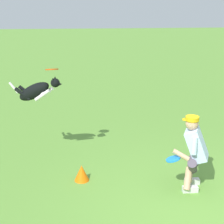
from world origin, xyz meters
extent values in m
plane|color=#609539|center=(0.00, 0.00, 0.00)|extent=(60.00, 60.00, 0.00)
cube|color=silver|center=(-0.13, -0.95, 0.05)|extent=(0.26, 0.10, 0.10)
cylinder|color=tan|center=(-0.08, -0.97, 0.24)|extent=(0.22, 0.33, 0.37)
cylinder|color=#524757|center=(-0.13, -0.92, 0.47)|extent=(0.29, 0.43, 0.37)
cube|color=silver|center=(-0.02, -0.69, 0.05)|extent=(0.26, 0.10, 0.10)
cylinder|color=tan|center=(0.03, -0.71, 0.24)|extent=(0.22, 0.33, 0.37)
cylinder|color=#524757|center=(-0.04, -0.70, 0.47)|extent=(0.29, 0.43, 0.37)
cube|color=silver|center=(-0.11, -0.80, 0.81)|extent=(0.51, 0.47, 0.58)
cylinder|color=silver|center=(-0.17, -1.00, 0.87)|extent=(0.14, 0.16, 0.29)
cylinder|color=silver|center=(-0.02, -0.63, 0.87)|extent=(0.14, 0.16, 0.29)
cylinder|color=tan|center=(0.18, -0.68, 0.69)|extent=(0.30, 0.18, 0.19)
cylinder|color=tan|center=(-0.14, -1.03, 0.71)|extent=(0.13, 0.16, 0.27)
sphere|color=tan|center=(-0.02, -0.84, 1.17)|extent=(0.21, 0.21, 0.21)
cylinder|color=#ECB115|center=(-0.02, -0.84, 1.26)|extent=(0.22, 0.22, 0.07)
cylinder|color=#ECB115|center=(0.07, -0.88, 1.23)|extent=(0.12, 0.12, 0.02)
ellipsoid|color=black|center=(2.67, -2.15, 1.42)|extent=(0.76, 0.46, 0.54)
ellipsoid|color=white|center=(2.49, -2.10, 1.39)|extent=(0.13, 0.18, 0.16)
sphere|color=black|center=(2.25, -2.02, 1.61)|extent=(0.17, 0.17, 0.17)
cone|color=black|center=(2.17, -2.00, 1.59)|extent=(0.11, 0.11, 0.09)
cone|color=black|center=(2.29, -1.98, 1.69)|extent=(0.06, 0.06, 0.07)
cone|color=black|center=(2.26, -2.08, 1.69)|extent=(0.06, 0.06, 0.07)
cylinder|color=white|center=(2.50, -2.02, 1.38)|extent=(0.33, 0.16, 0.25)
cylinder|color=white|center=(2.45, -2.17, 1.38)|extent=(0.33, 0.16, 0.25)
cylinder|color=black|center=(2.88, -2.14, 1.38)|extent=(0.33, 0.16, 0.25)
cylinder|color=black|center=(2.84, -2.29, 1.38)|extent=(0.33, 0.16, 0.25)
cylinder|color=white|center=(3.06, -2.27, 1.47)|extent=(0.20, 0.10, 0.23)
cylinder|color=#DE4910|center=(2.31, -2.08, 1.85)|extent=(0.34, 0.34, 0.09)
cylinder|color=#1D84EB|center=(0.30, -0.71, 0.61)|extent=(0.32, 0.33, 0.12)
cone|color=orange|center=(1.80, -1.23, 0.15)|extent=(0.26, 0.26, 0.29)
camera|label=1|loc=(1.73, 4.65, 3.21)|focal=58.73mm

